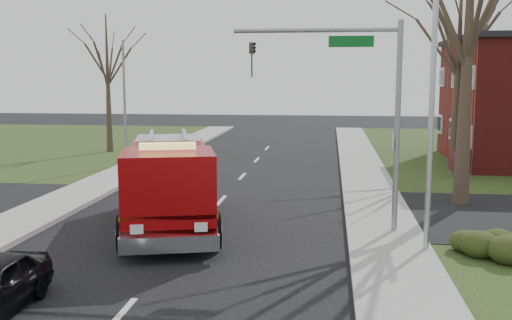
# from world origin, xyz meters

# --- Properties ---
(ground) EXTENTS (120.00, 120.00, 0.00)m
(ground) POSITION_xyz_m (0.00, 0.00, 0.00)
(ground) COLOR black
(ground) RESTS_ON ground
(sidewalk_right) EXTENTS (2.40, 80.00, 0.15)m
(sidewalk_right) POSITION_xyz_m (6.20, 0.00, 0.07)
(sidewalk_right) COLOR gray
(sidewalk_right) RESTS_ON ground
(sidewalk_left) EXTENTS (2.40, 80.00, 0.15)m
(sidewalk_left) POSITION_xyz_m (-6.20, 0.00, 0.07)
(sidewalk_left) COLOR gray
(sidewalk_left) RESTS_ON ground
(health_center_sign) EXTENTS (0.12, 2.00, 1.40)m
(health_center_sign) POSITION_xyz_m (10.50, 12.50, 0.88)
(health_center_sign) COLOR #410F16
(health_center_sign) RESTS_ON ground
(hedge_corner) EXTENTS (2.80, 2.00, 0.90)m
(hedge_corner) POSITION_xyz_m (9.00, -1.00, 0.58)
(hedge_corner) COLOR #293613
(hedge_corner) RESTS_ON lawn_right
(bare_tree_near) EXTENTS (6.00, 6.00, 12.00)m
(bare_tree_near) POSITION_xyz_m (9.50, 6.00, 7.41)
(bare_tree_near) COLOR #392D22
(bare_tree_near) RESTS_ON ground
(bare_tree_far) EXTENTS (5.25, 5.25, 10.50)m
(bare_tree_far) POSITION_xyz_m (11.00, 15.00, 6.49)
(bare_tree_far) COLOR #392D22
(bare_tree_far) RESTS_ON ground
(bare_tree_left) EXTENTS (4.50, 4.50, 9.00)m
(bare_tree_left) POSITION_xyz_m (-10.00, 20.00, 5.56)
(bare_tree_left) COLOR #392D22
(bare_tree_left) RESTS_ON ground
(traffic_signal_mast) EXTENTS (5.29, 0.18, 6.80)m
(traffic_signal_mast) POSITION_xyz_m (5.21, 1.50, 4.71)
(traffic_signal_mast) COLOR gray
(traffic_signal_mast) RESTS_ON ground
(streetlight_pole) EXTENTS (1.48, 0.16, 8.40)m
(streetlight_pole) POSITION_xyz_m (7.14, -0.50, 4.55)
(streetlight_pole) COLOR #B7BABF
(streetlight_pole) RESTS_ON ground
(utility_pole_far) EXTENTS (0.14, 0.14, 7.00)m
(utility_pole_far) POSITION_xyz_m (-6.80, 14.00, 3.50)
(utility_pole_far) COLOR gray
(utility_pole_far) RESTS_ON ground
(fire_engine) EXTENTS (4.70, 8.31, 3.17)m
(fire_engine) POSITION_xyz_m (-0.89, 1.33, 1.44)
(fire_engine) COLOR #900608
(fire_engine) RESTS_ON ground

